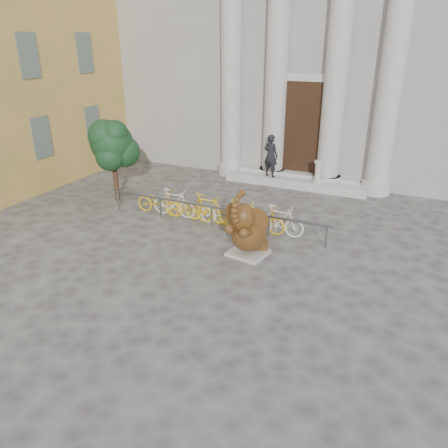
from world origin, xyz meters
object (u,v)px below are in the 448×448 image
at_px(elephant_statue, 248,231).
at_px(bike_rack, 215,210).
at_px(tree, 113,145).
at_px(pedestrian, 271,156).

xyz_separation_m(elephant_statue, bike_rack, (-1.87, 1.68, -0.25)).
xyz_separation_m(elephant_statue, tree, (-6.30, 2.22, 1.41)).
height_order(elephant_statue, tree, tree).
distance_m(elephant_statue, tree, 6.83).
xyz_separation_m(bike_rack, tree, (-4.43, 0.54, 1.67)).
distance_m(tree, pedestrian, 6.44).
bearing_deg(bike_rack, elephant_statue, -41.97).
bearing_deg(elephant_statue, bike_rack, 146.80).
relative_size(bike_rack, tree, 2.58).
bearing_deg(bike_rack, pedestrian, 86.68).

